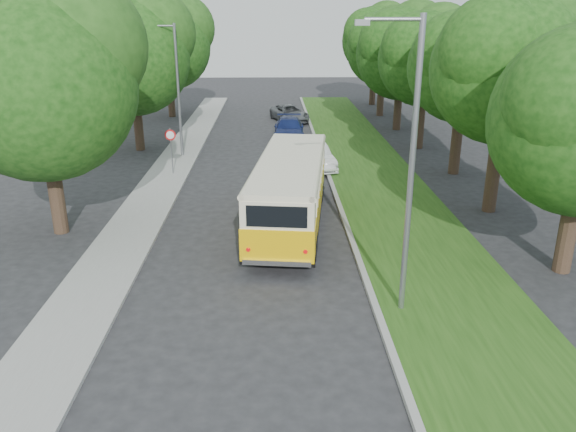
{
  "coord_description": "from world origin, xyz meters",
  "views": [
    {
      "loc": [
        0.69,
        -16.48,
        7.97
      ],
      "look_at": [
        1.21,
        1.43,
        1.5
      ],
      "focal_mm": 35.0,
      "sensor_mm": 36.0,
      "label": 1
    }
  ],
  "objects_px": {
    "car_silver": "(300,174)",
    "car_blue": "(289,129)",
    "car_white": "(313,156)",
    "lamppost_near": "(409,162)",
    "lamppost_far": "(176,86)",
    "vintage_bus": "(290,193)",
    "car_grey": "(290,113)"
  },
  "relations": [
    {
      "from": "car_silver",
      "to": "car_blue",
      "type": "bearing_deg",
      "value": 74.41
    },
    {
      "from": "car_white",
      "to": "lamppost_near",
      "type": "bearing_deg",
      "value": -98.55
    },
    {
      "from": "lamppost_far",
      "to": "car_blue",
      "type": "height_order",
      "value": "lamppost_far"
    },
    {
      "from": "lamppost_far",
      "to": "vintage_bus",
      "type": "distance_m",
      "value": 13.45
    },
    {
      "from": "lamppost_near",
      "to": "car_blue",
      "type": "bearing_deg",
      "value": 95.8
    },
    {
      "from": "lamppost_near",
      "to": "car_grey",
      "type": "relative_size",
      "value": 1.75
    },
    {
      "from": "lamppost_near",
      "to": "lamppost_far",
      "type": "height_order",
      "value": "lamppost_near"
    },
    {
      "from": "lamppost_near",
      "to": "car_silver",
      "type": "distance_m",
      "value": 13.18
    },
    {
      "from": "lamppost_near",
      "to": "car_grey",
      "type": "height_order",
      "value": "lamppost_near"
    },
    {
      "from": "lamppost_near",
      "to": "car_blue",
      "type": "distance_m",
      "value": 23.73
    },
    {
      "from": "car_white",
      "to": "car_grey",
      "type": "distance_m",
      "value": 14.35
    },
    {
      "from": "car_grey",
      "to": "car_blue",
      "type": "bearing_deg",
      "value": -108.64
    },
    {
      "from": "car_blue",
      "to": "car_grey",
      "type": "relative_size",
      "value": 1.05
    },
    {
      "from": "lamppost_near",
      "to": "lamppost_far",
      "type": "bearing_deg",
      "value": 115.71
    },
    {
      "from": "lamppost_far",
      "to": "car_silver",
      "type": "height_order",
      "value": "lamppost_far"
    },
    {
      "from": "lamppost_near",
      "to": "car_blue",
      "type": "height_order",
      "value": "lamppost_near"
    },
    {
      "from": "car_blue",
      "to": "car_grey",
      "type": "xyz_separation_m",
      "value": [
        0.25,
        6.68,
        -0.06
      ]
    },
    {
      "from": "lamppost_far",
      "to": "car_silver",
      "type": "xyz_separation_m",
      "value": [
        6.73,
        -6.05,
        -3.5
      ]
    },
    {
      "from": "car_silver",
      "to": "car_blue",
      "type": "distance_m",
      "value": 10.88
    },
    {
      "from": "lamppost_near",
      "to": "lamppost_far",
      "type": "xyz_separation_m",
      "value": [
        -8.91,
        18.5,
        -0.25
      ]
    },
    {
      "from": "lamppost_near",
      "to": "car_blue",
      "type": "relative_size",
      "value": 1.66
    },
    {
      "from": "car_white",
      "to": "car_grey",
      "type": "height_order",
      "value": "car_white"
    },
    {
      "from": "vintage_bus",
      "to": "car_grey",
      "type": "height_order",
      "value": "vintage_bus"
    },
    {
      "from": "car_white",
      "to": "car_blue",
      "type": "bearing_deg",
      "value": 84.99
    },
    {
      "from": "lamppost_near",
      "to": "car_white",
      "type": "relative_size",
      "value": 1.91
    },
    {
      "from": "vintage_bus",
      "to": "car_silver",
      "type": "height_order",
      "value": "vintage_bus"
    },
    {
      "from": "lamppost_near",
      "to": "vintage_bus",
      "type": "xyz_separation_m",
      "value": [
        -2.83,
        6.81,
        -2.95
      ]
    },
    {
      "from": "lamppost_near",
      "to": "car_grey",
      "type": "distance_m",
      "value": 30.32
    },
    {
      "from": "car_white",
      "to": "car_grey",
      "type": "relative_size",
      "value": 0.92
    },
    {
      "from": "lamppost_near",
      "to": "lamppost_far",
      "type": "relative_size",
      "value": 1.07
    },
    {
      "from": "lamppost_far",
      "to": "car_grey",
      "type": "bearing_deg",
      "value": 59.49
    },
    {
      "from": "car_grey",
      "to": "lamppost_near",
      "type": "bearing_deg",
      "value": -102.47
    }
  ]
}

